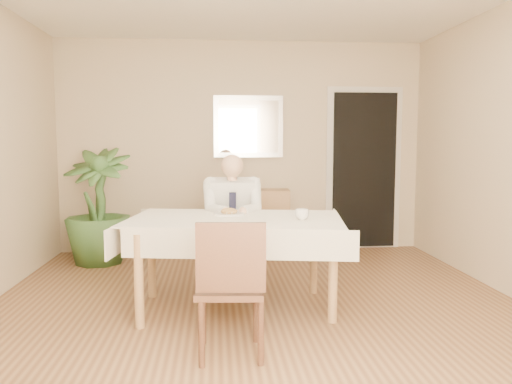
{
  "coord_description": "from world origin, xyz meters",
  "views": [
    {
      "loc": [
        -0.33,
        -3.74,
        1.37
      ],
      "look_at": [
        0.0,
        0.35,
        0.95
      ],
      "focal_mm": 35.0,
      "sensor_mm": 36.0,
      "label": 1
    }
  ],
  "objects": [
    {
      "name": "chair_far",
      "position": [
        -0.18,
        1.12,
        0.51
      ],
      "size": [
        0.44,
        0.44,
        0.9
      ],
      "rotation": [
        0.0,
        0.0,
        0.04
      ],
      "color": "#3F2415",
      "rests_on": "ground"
    },
    {
      "name": "doorway",
      "position": [
        1.55,
        2.46,
        1.0
      ],
      "size": [
        0.96,
        0.07,
        2.1
      ],
      "color": "beige",
      "rests_on": "ground"
    },
    {
      "name": "fork",
      "position": [
        -0.26,
        0.35,
        0.78
      ],
      "size": [
        0.01,
        0.13,
        0.01
      ],
      "primitive_type": "cylinder",
      "rotation": [
        1.57,
        0.0,
        0.0
      ],
      "color": "silver",
      "rests_on": "dining_table"
    },
    {
      "name": "photo_frame_center",
      "position": [
        -0.06,
        2.34,
        0.85
      ],
      "size": [
        0.1,
        0.02,
        0.14
      ],
      "primitive_type": "cube",
      "color": "silver",
      "rests_on": "sideboard"
    },
    {
      "name": "knife",
      "position": [
        -0.18,
        0.35,
        0.78
      ],
      "size": [
        0.01,
        0.13,
        0.01
      ],
      "primitive_type": "cylinder",
      "rotation": [
        1.57,
        0.0,
        0.0
      ],
      "color": "silver",
      "rests_on": "dining_table"
    },
    {
      "name": "plate",
      "position": [
        -0.22,
        0.41,
        0.76
      ],
      "size": [
        0.26,
        0.26,
        0.02
      ],
      "primitive_type": "cylinder",
      "color": "white",
      "rests_on": "dining_table"
    },
    {
      "name": "photo_frame_right",
      "position": [
        0.16,
        2.38,
        0.85
      ],
      "size": [
        0.1,
        0.02,
        0.14
      ],
      "primitive_type": "cube",
      "color": "silver",
      "rests_on": "sideboard"
    },
    {
      "name": "seated_man",
      "position": [
        -0.18,
        0.83,
        0.69
      ],
      "size": [
        0.48,
        0.72,
        1.24
      ],
      "color": "silver",
      "rests_on": "ground"
    },
    {
      "name": "window",
      "position": [
        0.0,
        -2.47,
        1.45
      ],
      "size": [
        1.34,
        0.04,
        1.44
      ],
      "color": "beige",
      "rests_on": "room"
    },
    {
      "name": "sideboard",
      "position": [
        0.08,
        2.32,
        0.39
      ],
      "size": [
        0.99,
        0.38,
        0.78
      ],
      "primitive_type": "cube",
      "rotation": [
        0.0,
        0.0,
        -0.05
      ],
      "color": "#A17B4C",
      "rests_on": "ground"
    },
    {
      "name": "mirror",
      "position": [
        0.08,
        2.47,
        1.55
      ],
      "size": [
        0.86,
        0.04,
        0.76
      ],
      "color": "silver",
      "rests_on": "room"
    },
    {
      "name": "dining_table",
      "position": [
        -0.18,
        0.24,
        0.67
      ],
      "size": [
        1.87,
        1.28,
        0.75
      ],
      "rotation": [
        0.0,
        0.0,
        -0.15
      ],
      "color": "#A17B4C",
      "rests_on": "ground"
    },
    {
      "name": "photo_frame_left",
      "position": [
        -0.31,
        2.38,
        0.85
      ],
      "size": [
        0.1,
        0.02,
        0.14
      ],
      "primitive_type": "cube",
      "color": "silver",
      "rests_on": "sideboard"
    },
    {
      "name": "food",
      "position": [
        -0.22,
        0.41,
        0.78
      ],
      "size": [
        0.14,
        0.14,
        0.06
      ],
      "primitive_type": "ellipsoid",
      "color": "brown",
      "rests_on": "dining_table"
    },
    {
      "name": "room",
      "position": [
        0.0,
        0.0,
        1.3
      ],
      "size": [
        5.0,
        5.02,
        2.6
      ],
      "color": "brown",
      "rests_on": "ground"
    },
    {
      "name": "potted_palm",
      "position": [
        -1.65,
        1.91,
        0.65
      ],
      "size": [
        0.86,
        0.86,
        1.3
      ],
      "primitive_type": "imported",
      "rotation": [
        0.0,
        0.0,
        -0.2
      ],
      "color": "#315525",
      "rests_on": "ground"
    },
    {
      "name": "chair_near",
      "position": [
        -0.25,
        -0.72,
        0.5
      ],
      "size": [
        0.45,
        0.45,
        0.89
      ],
      "rotation": [
        0.0,
        0.0,
        -0.08
      ],
      "color": "#3F2415",
      "rests_on": "ground"
    },
    {
      "name": "coffee_mug",
      "position": [
        0.34,
        0.1,
        0.8
      ],
      "size": [
        0.14,
        0.14,
        0.09
      ],
      "primitive_type": "imported",
      "rotation": [
        0.0,
        0.0,
        0.31
      ],
      "color": "white",
      "rests_on": "dining_table"
    }
  ]
}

